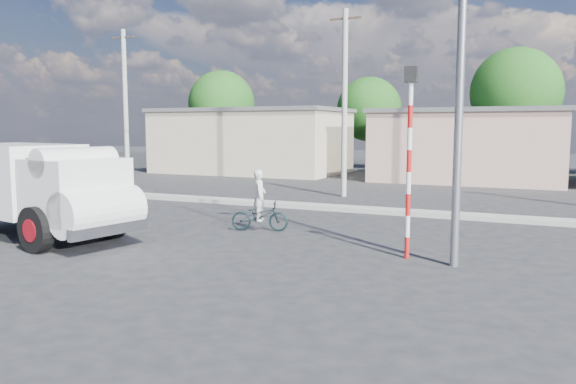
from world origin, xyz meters
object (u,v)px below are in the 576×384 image
at_px(truck, 40,187).
at_px(traffic_pole, 409,146).
at_px(streetlight, 454,34).
at_px(cyclist, 260,206).
at_px(bicycle, 260,216).

bearing_deg(truck, traffic_pole, 21.53).
height_order(truck, streetlight, streetlight).
bearing_deg(truck, cyclist, 46.09).
height_order(bicycle, cyclist, cyclist).
bearing_deg(bicycle, cyclist, -0.00).
distance_m(traffic_pole, streetlight, 2.56).
relative_size(cyclist, traffic_pole, 0.34).
xyz_separation_m(bicycle, streetlight, (5.63, -1.95, 4.53)).
xyz_separation_m(bicycle, traffic_pole, (4.69, -1.65, 2.16)).
bearing_deg(cyclist, truck, 105.69).
distance_m(bicycle, traffic_pole, 5.42).
bearing_deg(traffic_pole, streetlight, -17.73).
height_order(bicycle, streetlight, streetlight).
height_order(truck, bicycle, truck).
xyz_separation_m(truck, streetlight, (10.53, 1.53, 3.55)).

